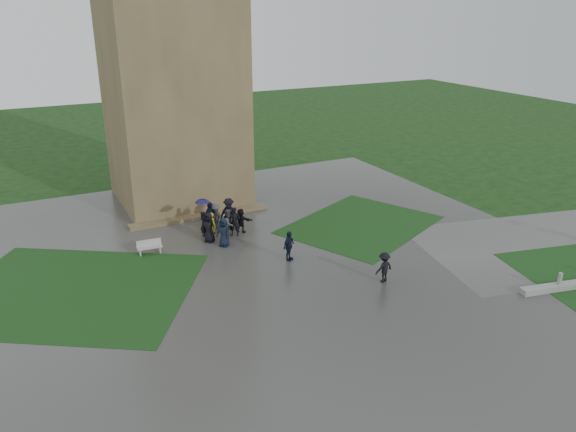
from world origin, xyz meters
name	(u,v)px	position (x,y,z in m)	size (l,w,h in m)	color
ground	(270,289)	(0.00, 0.00, 0.00)	(120.00, 120.00, 0.00)	black
plaza	(254,272)	(0.00, 2.00, 0.01)	(34.00, 34.00, 0.02)	#343432
lawn_inset_left	(73,290)	(-8.50, 4.00, 0.03)	(11.00, 9.00, 0.01)	#123311
lawn_inset_right	(361,225)	(8.50, 5.00, 0.03)	(9.00, 7.00, 0.01)	#123311
tower	(171,67)	(0.00, 15.00, 9.00)	(8.00, 8.00, 18.00)	brown
tower_plinth	(200,216)	(0.00, 10.60, 0.13)	(9.00, 0.80, 0.22)	brown
bench	(150,247)	(-4.19, 6.60, 0.42)	(1.36, 0.52, 0.77)	#A5A5A1
visitor_cluster	(222,218)	(0.34, 7.43, 1.01)	(3.33, 3.63, 2.45)	black
pedestrian_mid	(289,246)	(2.23, 2.45, 0.83)	(0.95, 0.54, 1.63)	black
pedestrian_near	(384,267)	(5.28, -1.84, 0.79)	(1.00, 0.51, 1.54)	black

